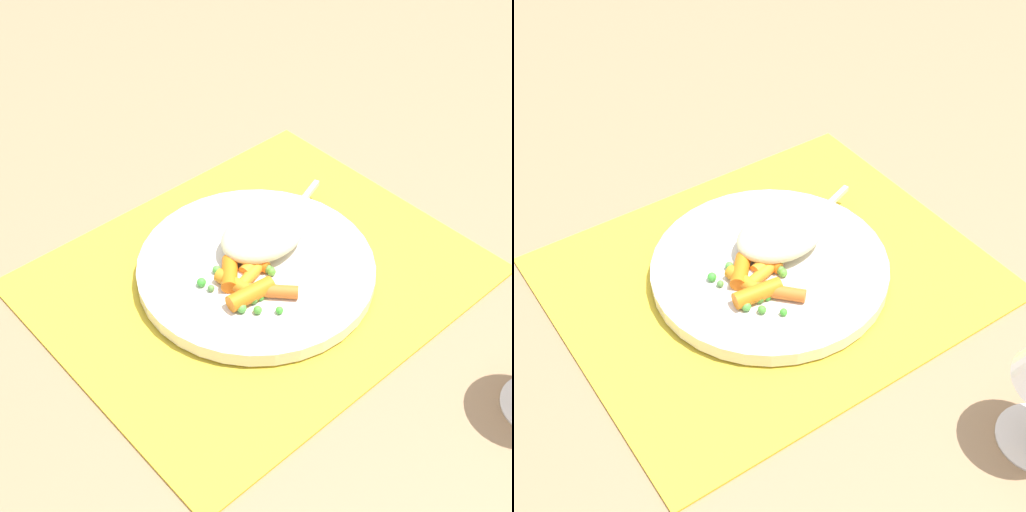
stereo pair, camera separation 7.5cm
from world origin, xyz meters
The scene contains 7 objects.
ground_plane centered at (0.00, 0.00, 0.00)m, with size 2.40×2.40×0.00m, color #997551.
placemat centered at (0.00, 0.00, 0.00)m, with size 0.44×0.36×0.01m, color gold.
plate centered at (0.00, 0.00, 0.01)m, with size 0.25×0.25×0.02m, color silver.
rice_mound centered at (-0.02, -0.01, 0.04)m, with size 0.10×0.07×0.03m, color beige.
carrot_portion centered at (0.03, 0.02, 0.03)m, with size 0.08×0.09×0.02m.
pea_scatter centered at (0.03, 0.02, 0.03)m, with size 0.09×0.09×0.01m.
fork centered at (-0.03, -0.01, 0.03)m, with size 0.19×0.08×0.01m.
Camera 2 is at (0.32, 0.47, 0.56)m, focal length 51.84 mm.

